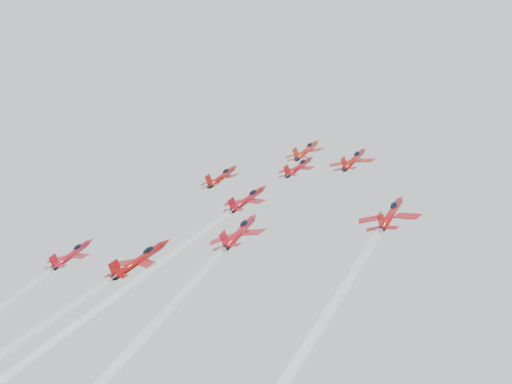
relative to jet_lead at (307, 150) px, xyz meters
The scene contains 5 objects.
jet_lead is the anchor object (origin of this frame).
jet_row2_left 19.19m from the jet_lead, 155.03° to the right, with size 10.00×12.52×8.90m.
jet_row2_center 12.01m from the jet_lead, 72.34° to the right, with size 8.40×10.52×7.48m.
jet_row2_right 19.80m from the jet_lead, 34.44° to the right, with size 9.15×11.45×8.14m.
jet_center 70.52m from the jet_lead, 90.94° to the right, with size 9.01×81.70×56.11m.
Camera 1 is at (60.45, -95.31, 114.65)m, focal length 45.00 mm.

